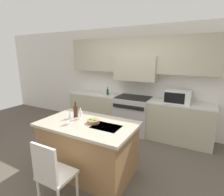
{
  "coord_description": "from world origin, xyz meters",
  "views": [
    {
      "loc": [
        1.57,
        -2.42,
        1.97
      ],
      "look_at": [
        -0.03,
        0.56,
        1.14
      ],
      "focal_mm": 28.0,
      "sensor_mm": 36.0,
      "label": 1
    }
  ],
  "objects_px": {
    "wine_bottle": "(76,111)",
    "wine_glass_near": "(70,115)",
    "microwave": "(178,96)",
    "fruit_bowl": "(93,121)",
    "range_stove": "(133,114)",
    "wine_glass_far": "(80,111)",
    "oil_bottle_on_counter": "(108,92)",
    "island_chair": "(52,173)"
  },
  "relations": [
    {
      "from": "wine_bottle",
      "to": "fruit_bowl",
      "type": "height_order",
      "value": "wine_bottle"
    },
    {
      "from": "wine_bottle",
      "to": "range_stove",
      "type": "bearing_deg",
      "value": 76.71
    },
    {
      "from": "microwave",
      "to": "wine_bottle",
      "type": "relative_size",
      "value": 1.95
    },
    {
      "from": "microwave",
      "to": "oil_bottle_on_counter",
      "type": "height_order",
      "value": "microwave"
    },
    {
      "from": "range_stove",
      "to": "wine_glass_far",
      "type": "relative_size",
      "value": 4.49
    },
    {
      "from": "wine_glass_far",
      "to": "range_stove",
      "type": "bearing_deg",
      "value": 80.91
    },
    {
      "from": "microwave",
      "to": "fruit_bowl",
      "type": "xyz_separation_m",
      "value": [
        -1.04,
        -1.87,
        -0.14
      ]
    },
    {
      "from": "microwave",
      "to": "island_chair",
      "type": "xyz_separation_m",
      "value": [
        -1.07,
        -2.76,
        -0.54
      ]
    },
    {
      "from": "island_chair",
      "to": "fruit_bowl",
      "type": "distance_m",
      "value": 0.97
    },
    {
      "from": "wine_bottle",
      "to": "wine_glass_far",
      "type": "distance_m",
      "value": 0.14
    },
    {
      "from": "island_chair",
      "to": "wine_glass_far",
      "type": "xyz_separation_m",
      "value": [
        -0.28,
        0.96,
        0.51
      ]
    },
    {
      "from": "oil_bottle_on_counter",
      "to": "wine_glass_near",
      "type": "bearing_deg",
      "value": -77.38
    },
    {
      "from": "microwave",
      "to": "fruit_bowl",
      "type": "distance_m",
      "value": 2.15
    },
    {
      "from": "range_stove",
      "to": "wine_glass_far",
      "type": "bearing_deg",
      "value": -99.09
    },
    {
      "from": "island_chair",
      "to": "wine_bottle",
      "type": "relative_size",
      "value": 3.38
    },
    {
      "from": "range_stove",
      "to": "wine_glass_near",
      "type": "distance_m",
      "value": 2.14
    },
    {
      "from": "range_stove",
      "to": "fruit_bowl",
      "type": "height_order",
      "value": "fruit_bowl"
    },
    {
      "from": "range_stove",
      "to": "microwave",
      "type": "relative_size",
      "value": 1.71
    },
    {
      "from": "island_chair",
      "to": "wine_glass_near",
      "type": "relative_size",
      "value": 4.55
    },
    {
      "from": "microwave",
      "to": "fruit_bowl",
      "type": "height_order",
      "value": "microwave"
    },
    {
      "from": "fruit_bowl",
      "to": "oil_bottle_on_counter",
      "type": "relative_size",
      "value": 0.96
    },
    {
      "from": "wine_glass_near",
      "to": "wine_glass_far",
      "type": "distance_m",
      "value": 0.26
    },
    {
      "from": "microwave",
      "to": "island_chair",
      "type": "height_order",
      "value": "microwave"
    },
    {
      "from": "wine_bottle",
      "to": "fruit_bowl",
      "type": "relative_size",
      "value": 1.37
    },
    {
      "from": "wine_glass_near",
      "to": "fruit_bowl",
      "type": "xyz_separation_m",
      "value": [
        0.31,
        0.19,
        -0.11
      ]
    },
    {
      "from": "oil_bottle_on_counter",
      "to": "microwave",
      "type": "bearing_deg",
      "value": 1.62
    },
    {
      "from": "wine_glass_near",
      "to": "oil_bottle_on_counter",
      "type": "relative_size",
      "value": 0.98
    },
    {
      "from": "microwave",
      "to": "wine_glass_far",
      "type": "xyz_separation_m",
      "value": [
        -1.35,
        -1.8,
        -0.03
      ]
    },
    {
      "from": "wine_bottle",
      "to": "island_chair",
      "type": "bearing_deg",
      "value": -67.63
    },
    {
      "from": "island_chair",
      "to": "wine_glass_near",
      "type": "xyz_separation_m",
      "value": [
        -0.27,
        0.69,
        0.51
      ]
    },
    {
      "from": "island_chair",
      "to": "wine_bottle",
      "type": "xyz_separation_m",
      "value": [
        -0.4,
        0.98,
        0.47
      ]
    },
    {
      "from": "range_stove",
      "to": "wine_glass_far",
      "type": "height_order",
      "value": "wine_glass_far"
    },
    {
      "from": "microwave",
      "to": "island_chair",
      "type": "relative_size",
      "value": 0.58
    },
    {
      "from": "oil_bottle_on_counter",
      "to": "range_stove",
      "type": "bearing_deg",
      "value": 2.51
    },
    {
      "from": "range_stove",
      "to": "fruit_bowl",
      "type": "bearing_deg",
      "value": -89.09
    },
    {
      "from": "range_stove",
      "to": "oil_bottle_on_counter",
      "type": "height_order",
      "value": "oil_bottle_on_counter"
    },
    {
      "from": "wine_glass_far",
      "to": "fruit_bowl",
      "type": "distance_m",
      "value": 0.34
    },
    {
      "from": "wine_glass_near",
      "to": "wine_glass_far",
      "type": "height_order",
      "value": "same"
    },
    {
      "from": "range_stove",
      "to": "wine_glass_near",
      "type": "xyz_separation_m",
      "value": [
        -0.28,
        -2.04,
        0.57
      ]
    },
    {
      "from": "microwave",
      "to": "wine_bottle",
      "type": "bearing_deg",
      "value": -129.85
    },
    {
      "from": "island_chair",
      "to": "fruit_bowl",
      "type": "height_order",
      "value": "fruit_bowl"
    },
    {
      "from": "wine_bottle",
      "to": "wine_glass_near",
      "type": "distance_m",
      "value": 0.32
    }
  ]
}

